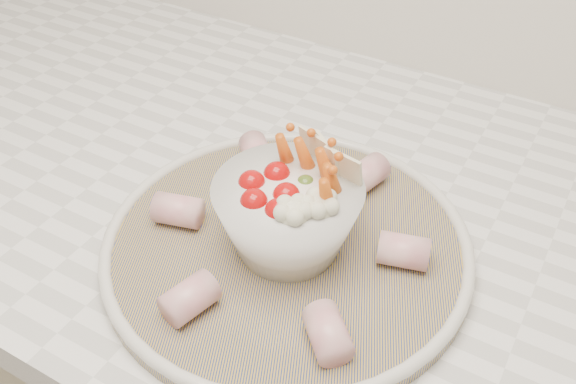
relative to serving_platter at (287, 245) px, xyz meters
The scene contains 3 objects.
serving_platter is the anchor object (origin of this frame).
veggie_bowl 0.05m from the serving_platter, 36.81° to the right, with size 0.14×0.14×0.11m.
cured_meat_rolls 0.02m from the serving_platter, 91.79° to the left, with size 0.26×0.28×0.03m.
Camera 1 is at (0.23, 0.98, 1.36)m, focal length 40.00 mm.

